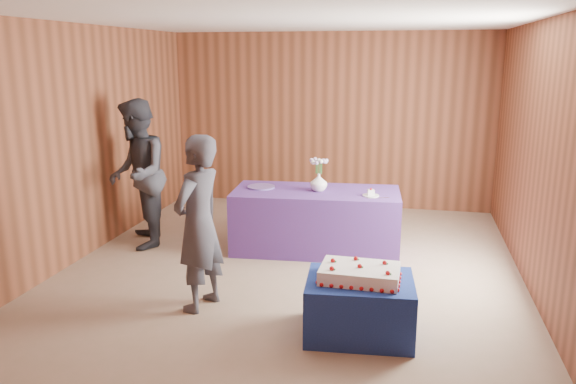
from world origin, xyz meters
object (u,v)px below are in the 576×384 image
(guest_left, at_px, (199,224))
(cake_table, at_px, (359,307))
(guest_right, at_px, (138,174))
(sheet_cake, at_px, (360,273))
(serving_table, at_px, (316,220))
(vase, at_px, (319,182))

(guest_left, bearing_deg, cake_table, 97.08)
(cake_table, xyz_separation_m, guest_left, (-1.52, 0.22, 0.58))
(guest_left, relative_size, guest_right, 0.90)
(sheet_cake, bearing_deg, guest_right, 150.35)
(serving_table, bearing_deg, guest_right, -176.20)
(sheet_cake, xyz_separation_m, guest_right, (-2.90, 1.75, 0.36))
(vase, height_order, guest_right, guest_right)
(cake_table, height_order, vase, vase)
(cake_table, bearing_deg, vase, 103.90)
(sheet_cake, bearing_deg, cake_table, 63.42)
(guest_left, xyz_separation_m, guest_right, (-1.38, 1.53, 0.09))
(cake_table, distance_m, vase, 2.25)
(serving_table, height_order, vase, vase)
(cake_table, height_order, serving_table, serving_table)
(vase, bearing_deg, serving_table, 171.08)
(cake_table, relative_size, sheet_cake, 1.29)
(guest_right, bearing_deg, serving_table, 73.24)
(serving_table, distance_m, sheet_cake, 2.20)
(serving_table, xyz_separation_m, sheet_cake, (0.72, -2.07, 0.18))
(serving_table, bearing_deg, guest_left, -117.74)
(serving_table, distance_m, vase, 0.48)
(serving_table, bearing_deg, cake_table, -75.01)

